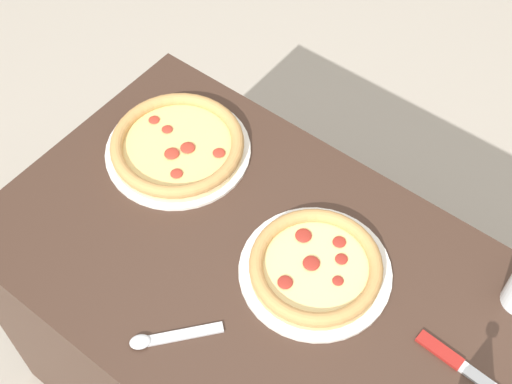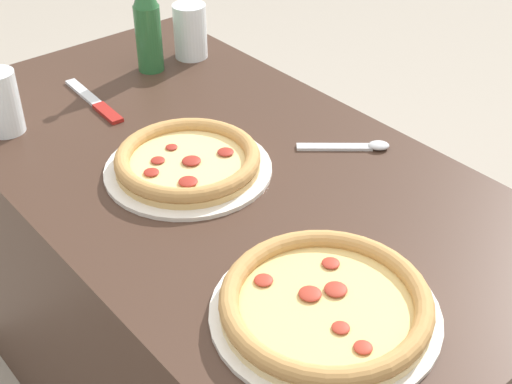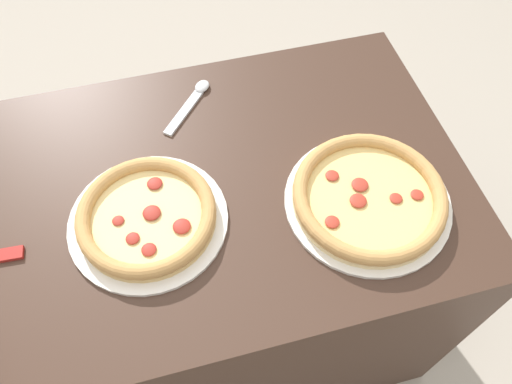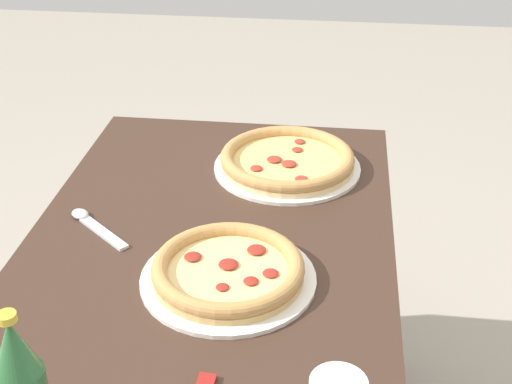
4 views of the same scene
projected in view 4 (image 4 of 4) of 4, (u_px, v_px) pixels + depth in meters
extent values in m
cylinder|color=silver|center=(228.00, 279.00, 1.21)|extent=(0.30, 0.30, 0.01)
cylinder|color=tan|center=(228.00, 274.00, 1.21)|extent=(0.26, 0.26, 0.01)
cylinder|color=#EACC7F|center=(228.00, 270.00, 1.20)|extent=(0.23, 0.23, 0.00)
torus|color=tan|center=(228.00, 267.00, 1.20)|extent=(0.26, 0.26, 0.03)
ellipsoid|color=maroon|center=(256.00, 250.00, 1.25)|extent=(0.03, 0.03, 0.01)
ellipsoid|color=maroon|center=(222.00, 287.00, 1.16)|extent=(0.02, 0.02, 0.00)
ellipsoid|color=maroon|center=(228.00, 264.00, 1.21)|extent=(0.03, 0.03, 0.01)
ellipsoid|color=maroon|center=(193.00, 257.00, 1.23)|extent=(0.03, 0.03, 0.01)
ellipsoid|color=maroon|center=(271.00, 273.00, 1.19)|extent=(0.03, 0.03, 0.01)
ellipsoid|color=maroon|center=(251.00, 281.00, 1.17)|extent=(0.03, 0.03, 0.01)
cylinder|color=silver|center=(287.00, 167.00, 1.56)|extent=(0.32, 0.32, 0.01)
cylinder|color=#E5C689|center=(287.00, 163.00, 1.56)|extent=(0.29, 0.29, 0.01)
cylinder|color=#E5C170|center=(287.00, 160.00, 1.55)|extent=(0.26, 0.26, 0.00)
torus|color=tan|center=(287.00, 157.00, 1.55)|extent=(0.29, 0.29, 0.03)
ellipsoid|color=#A83323|center=(256.00, 168.00, 1.51)|extent=(0.03, 0.03, 0.01)
ellipsoid|color=#A83323|center=(289.00, 164.00, 1.53)|extent=(0.03, 0.03, 0.01)
ellipsoid|color=#A83323|center=(297.00, 150.00, 1.59)|extent=(0.02, 0.02, 0.01)
ellipsoid|color=#A83323|center=(300.00, 141.00, 1.62)|extent=(0.02, 0.02, 0.01)
ellipsoid|color=#A83323|center=(274.00, 159.00, 1.55)|extent=(0.03, 0.03, 0.01)
ellipsoid|color=#A83323|center=(301.00, 179.00, 1.47)|extent=(0.03, 0.03, 0.01)
cone|color=#286033|center=(13.00, 347.00, 0.80)|extent=(0.06, 0.06, 0.07)
cylinder|color=gold|center=(7.00, 317.00, 0.78)|extent=(0.02, 0.02, 0.01)
cube|color=silver|center=(103.00, 233.00, 1.34)|extent=(0.11, 0.12, 0.01)
ellipsoid|color=silver|center=(80.00, 214.00, 1.39)|extent=(0.05, 0.05, 0.01)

